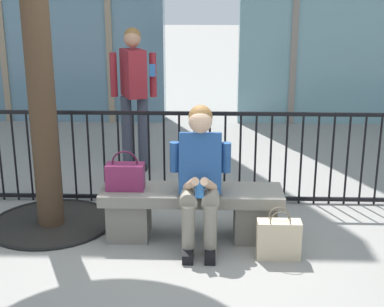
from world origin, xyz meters
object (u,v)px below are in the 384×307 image
object	(u,v)px
seated_person_with_phone	(200,173)
shopping_bag	(279,239)
bystander_at_railing	(134,88)
stone_bench	(192,208)
handbag_on_bench	(125,176)

from	to	relation	value
seated_person_with_phone	shopping_bag	distance (m)	0.85
bystander_at_railing	seated_person_with_phone	bearing A→B (deg)	-68.12
seated_person_with_phone	bystander_at_railing	distance (m)	2.27
shopping_bag	bystander_at_railing	xyz separation A→B (m)	(-1.49, 2.34, 0.83)
stone_bench	bystander_at_railing	xyz separation A→B (m)	(-0.76, 1.96, 0.73)
handbag_on_bench	bystander_at_railing	size ratio (longest dim) A/B	0.21
handbag_on_bench	shopping_bag	distance (m)	1.42
stone_bench	bystander_at_railing	world-z (taller)	bystander_at_railing
seated_person_with_phone	shopping_bag	world-z (taller)	seated_person_with_phone
handbag_on_bench	bystander_at_railing	xyz separation A→B (m)	(-0.18, 1.97, 0.43)
seated_person_with_phone	handbag_on_bench	world-z (taller)	seated_person_with_phone
seated_person_with_phone	bystander_at_railing	bearing A→B (deg)	111.88
seated_person_with_phone	stone_bench	bearing A→B (deg)	120.64
stone_bench	shopping_bag	size ratio (longest dim) A/B	3.70
stone_bench	shopping_bag	distance (m)	0.83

